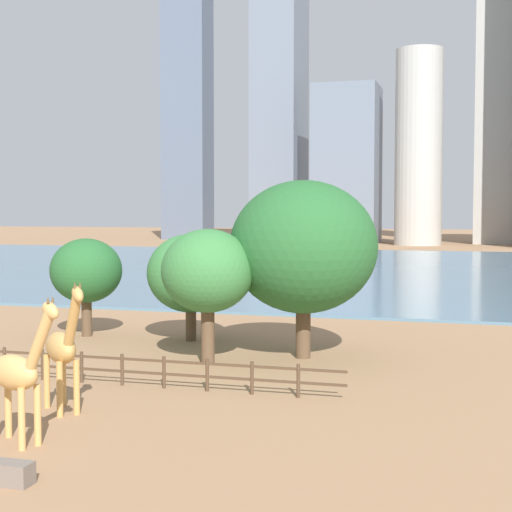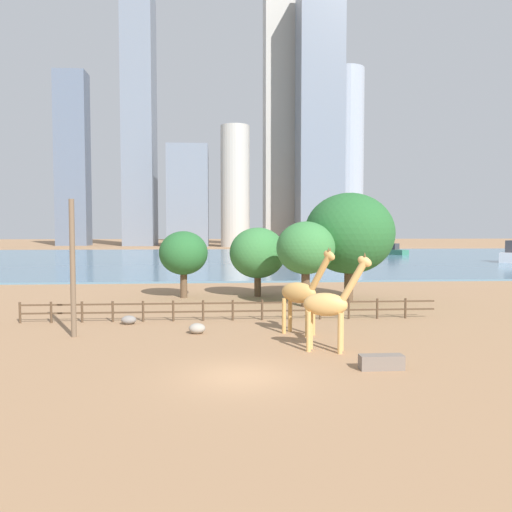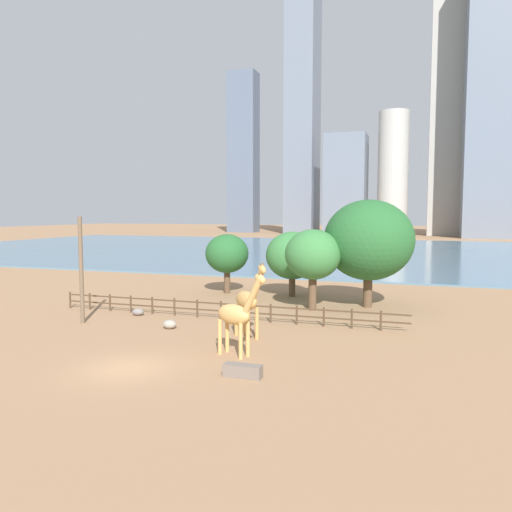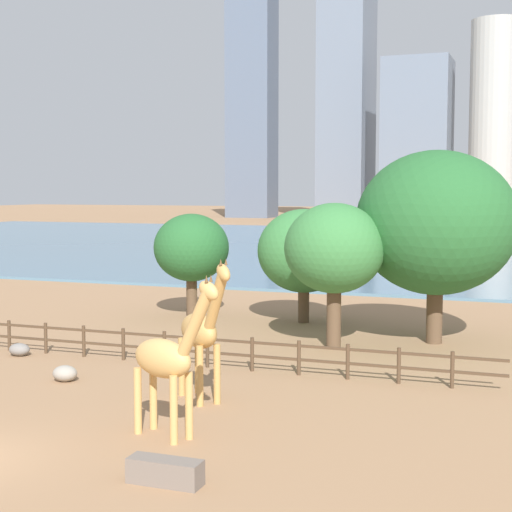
# 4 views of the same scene
# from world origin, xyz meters

# --- Properties ---
(ground_plane) EXTENTS (400.00, 400.00, 0.00)m
(ground_plane) POSITION_xyz_m (0.00, 80.00, 0.00)
(ground_plane) COLOR #9E7551
(harbor_water) EXTENTS (180.00, 86.00, 0.20)m
(harbor_water) POSITION_xyz_m (0.00, 77.00, 0.10)
(harbor_water) COLOR slate
(harbor_water) RESTS_ON ground
(giraffe_tall) EXTENTS (3.24, 1.66, 4.69)m
(giraffe_tall) POSITION_xyz_m (4.32, 3.70, 2.23)
(giraffe_tall) COLOR tan
(giraffe_tall) RESTS_ON ground
(giraffe_companion) EXTENTS (2.92, 2.70, 4.81)m
(giraffe_companion) POSITION_xyz_m (3.64, 7.50, 2.30)
(giraffe_companion) COLOR tan
(giraffe_companion) RESTS_ON ground
(utility_pole) EXTENTS (0.28, 0.28, 7.34)m
(utility_pole) POSITION_xyz_m (-8.58, 7.79, 3.67)
(utility_pole) COLOR brown
(utility_pole) RESTS_ON ground
(boulder_near_fence) EXTENTS (0.91, 0.70, 0.53)m
(boulder_near_fence) POSITION_xyz_m (-6.32, 11.21, 0.26)
(boulder_near_fence) COLOR gray
(boulder_near_fence) RESTS_ON ground
(boulder_by_pole) EXTENTS (0.91, 0.77, 0.58)m
(boulder_by_pole) POSITION_xyz_m (-2.06, 8.18, 0.29)
(boulder_by_pole) COLOR gray
(boulder_by_pole) RESTS_ON ground
(feeding_trough) EXTENTS (1.80, 0.60, 0.60)m
(feeding_trough) POSITION_xyz_m (5.82, 0.57, 0.30)
(feeding_trough) COLOR #72665B
(feeding_trough) RESTS_ON ground
(enclosure_fence) EXTENTS (26.12, 0.14, 1.30)m
(enclosure_fence) POSITION_xyz_m (-0.42, 12.00, 0.76)
(enclosure_fence) COLOR #4C3826
(enclosure_fence) RESTS_ON ground
(tree_left_large) EXTENTS (4.07, 4.07, 5.59)m
(tree_left_large) POSITION_xyz_m (-3.85, 22.86, 3.73)
(tree_left_large) COLOR brown
(tree_left_large) RESTS_ON ground
(tree_center_broad) EXTENTS (4.34, 4.34, 6.33)m
(tree_center_broad) POSITION_xyz_m (5.54, 17.28, 4.33)
(tree_center_broad) COLOR brown
(tree_center_broad) RESTS_ON ground
(tree_right_tall) EXTENTS (7.16, 7.16, 8.64)m
(tree_right_tall) POSITION_xyz_m (9.49, 19.95, 5.41)
(tree_right_tall) COLOR brown
(tree_right_tall) RESTS_ON ground
(tree_left_small) EXTENTS (4.80, 4.80, 5.90)m
(tree_left_small) POSITION_xyz_m (2.41, 23.12, 3.72)
(tree_left_small) COLOR brown
(tree_left_small) RESTS_ON ground
(skyline_tower_needle) EXTENTS (14.57, 12.65, 95.58)m
(skyline_tower_needle) POSITION_xyz_m (22.19, 158.91, 47.79)
(skyline_tower_needle) COLOR #ADA89E
(skyline_tower_needle) RESTS_ON ground
(skyline_tower_glass) EXTENTS (13.61, 12.90, 33.92)m
(skyline_tower_glass) POSITION_xyz_m (-11.64, 152.32, 16.96)
(skyline_tower_glass) COLOR slate
(skyline_tower_glass) RESTS_ON ground
(skyline_block_left) EXTENTS (9.57, 9.57, 39.57)m
(skyline_block_left) POSITION_xyz_m (4.17, 145.85, 19.78)
(skyline_block_left) COLOR #B7B2A8
(skyline_block_left) RESTS_ON ground
(skyline_block_right) EXTENTS (14.05, 13.19, 85.02)m
(skyline_block_right) POSITION_xyz_m (31.51, 143.03, 42.51)
(skyline_block_right) COLOR slate
(skyline_block_right) RESTS_ON ground
(skyline_tower_short) EXTENTS (10.45, 15.33, 87.86)m
(skyline_tower_short) POSITION_xyz_m (-29.04, 160.96, 43.93)
(skyline_tower_short) COLOR slate
(skyline_tower_short) RESTS_ON ground
(skyline_block_wide) EXTENTS (10.78, 8.23, 61.00)m
(skyline_block_wide) POSITION_xyz_m (-52.91, 163.02, 30.50)
(skyline_block_wide) COLOR slate
(skyline_block_wide) RESTS_ON ground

